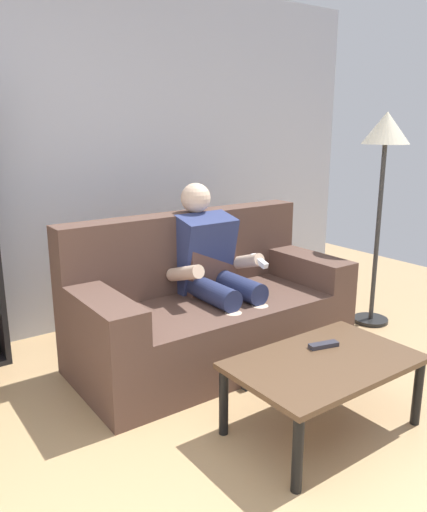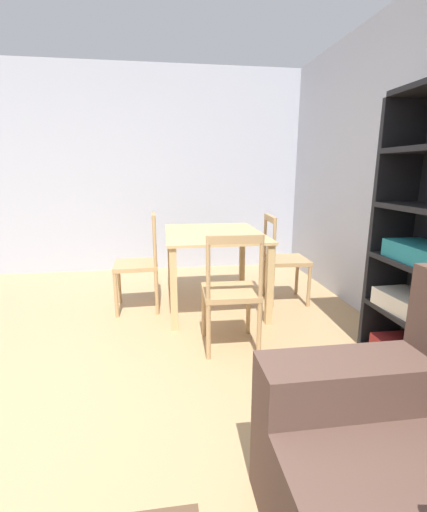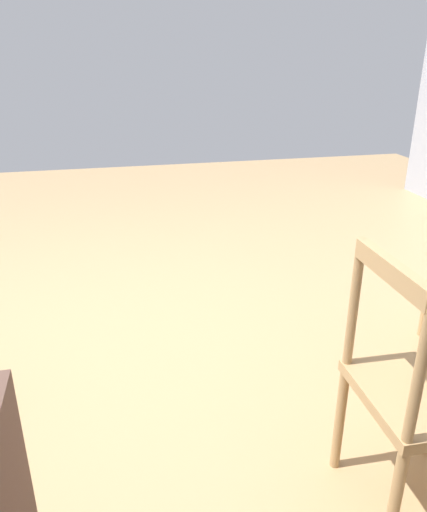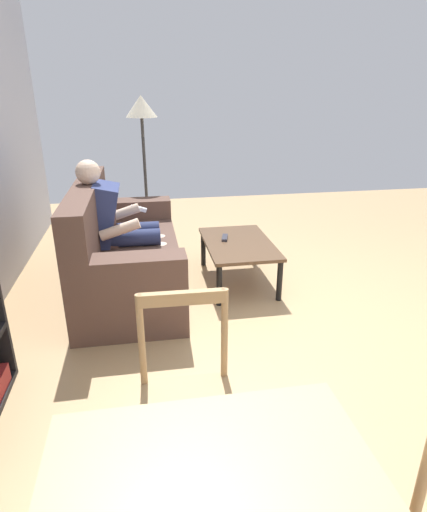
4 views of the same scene
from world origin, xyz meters
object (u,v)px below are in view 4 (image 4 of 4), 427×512
(coffee_table, at_px, (238,247))
(dining_chair_facing_couch, at_px, (188,403))
(floor_lamp, at_px, (142,120))
(couch, at_px, (122,253))
(tv_remote, at_px, (225,238))
(person_lounging, at_px, (119,223))

(coffee_table, distance_m, dining_chair_facing_couch, 2.28)
(coffee_table, xyz_separation_m, dining_chair_facing_couch, (-2.15, 0.73, 0.10))
(coffee_table, bearing_deg, floor_lamp, 28.73)
(couch, height_order, floor_lamp, floor_lamp)
(tv_remote, height_order, floor_lamp, floor_lamp)
(coffee_table, bearing_deg, couch, 88.79)
(person_lounging, distance_m, dining_chair_facing_couch, 2.27)
(dining_chair_facing_couch, bearing_deg, person_lounging, 9.15)
(couch, bearing_deg, person_lounging, 7.19)
(person_lounging, relative_size, coffee_table, 1.21)
(couch, distance_m, tv_remote, 0.98)
(couch, bearing_deg, coffee_table, -91.21)
(coffee_table, relative_size, floor_lamp, 0.58)
(coffee_table, bearing_deg, dining_chair_facing_couch, 161.23)
(dining_chair_facing_couch, height_order, floor_lamp, floor_lamp)
(person_lounging, xyz_separation_m, dining_chair_facing_couch, (-2.23, -0.36, -0.16))
(couch, xyz_separation_m, tv_remote, (0.09, -0.97, 0.06))
(dining_chair_facing_couch, bearing_deg, coffee_table, -18.77)
(coffee_table, xyz_separation_m, floor_lamp, (1.48, 0.81, 1.06))
(couch, bearing_deg, dining_chair_facing_couch, -170.80)
(tv_remote, bearing_deg, couch, 19.69)
(tv_remote, relative_size, floor_lamp, 0.10)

